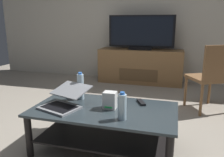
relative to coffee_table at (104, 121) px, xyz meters
name	(u,v)px	position (x,y,z in m)	size (l,w,h in m)	color
ground_plane	(101,135)	(-0.11, 0.22, -0.28)	(7.68, 7.68, 0.00)	#9E9384
back_wall	(142,9)	(-0.11, 2.81, 1.12)	(6.40, 0.12, 2.80)	beige
coffee_table	(104,121)	(0.00, 0.00, 0.00)	(1.28, 0.69, 0.40)	#2D383D
media_cabinet	(140,66)	(-0.06, 2.49, 0.04)	(1.59, 0.47, 0.65)	olive
television	(141,33)	(-0.06, 2.46, 0.67)	(1.23, 0.20, 0.63)	black
dining_chair	(212,75)	(1.05, 1.24, 0.22)	(0.60, 0.60, 0.89)	brown
laptop	(64,100)	(-0.36, -0.06, 0.18)	(0.44, 0.49, 0.18)	gray
router_box	(110,100)	(0.05, 0.01, 0.20)	(0.11, 0.10, 0.15)	white
water_bottle_near	(122,107)	(0.21, -0.19, 0.23)	(0.07, 0.07, 0.23)	silver
water_bottle_far	(80,86)	(-0.30, 0.18, 0.25)	(0.07, 0.07, 0.27)	silver
cell_phone	(72,96)	(-0.41, 0.22, 0.13)	(0.07, 0.14, 0.01)	black
tv_remote	(141,102)	(0.30, 0.22, 0.13)	(0.04, 0.16, 0.02)	black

